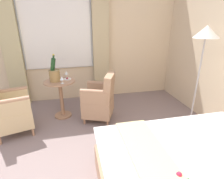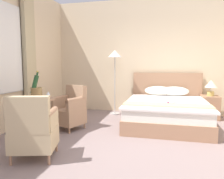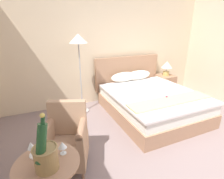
# 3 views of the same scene
# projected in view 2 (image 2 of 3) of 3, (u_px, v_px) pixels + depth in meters

# --- Properties ---
(ground_plane) EXTENTS (6.86, 6.86, 0.00)m
(ground_plane) POSITION_uv_depth(u_px,v_px,m) (136.00, 147.00, 3.56)
(ground_plane) COLOR gray
(wall_headboard_side) EXTENTS (5.37, 0.12, 3.11)m
(wall_headboard_side) POSITION_uv_depth(u_px,v_px,m) (149.00, 57.00, 6.03)
(wall_headboard_side) COLOR beige
(wall_headboard_side) RESTS_ON ground
(bed) EXTENTS (1.79, 2.16, 1.12)m
(bed) POSITION_uv_depth(u_px,v_px,m) (166.00, 110.00, 4.96)
(bed) COLOR #A6795B
(bed) RESTS_ON ground
(nightstand) EXTENTS (0.43, 0.47, 0.57)m
(nightstand) POSITION_uv_depth(u_px,v_px,m) (210.00, 107.00, 5.41)
(nightstand) COLOR #A6795B
(nightstand) RESTS_ON ground
(bedside_lamp) EXTENTS (0.29, 0.29, 0.38)m
(bedside_lamp) POSITION_uv_depth(u_px,v_px,m) (211.00, 85.00, 5.34)
(bedside_lamp) COLOR tan
(bedside_lamp) RESTS_ON nightstand
(floor_lamp_brass) EXTENTS (0.37, 0.37, 1.71)m
(floor_lamp_brass) POSITION_uv_depth(u_px,v_px,m) (115.00, 60.00, 5.76)
(floor_lamp_brass) COLOR #B4B1B0
(floor_lamp_brass) RESTS_ON ground
(side_table_round) EXTENTS (0.57, 0.57, 0.73)m
(side_table_round) POSITION_uv_depth(u_px,v_px,m) (39.00, 114.00, 3.93)
(side_table_round) COLOR #A6795B
(side_table_round) RESTS_ON ground
(champagne_bucket) EXTENTS (0.20, 0.20, 0.51)m
(champagne_bucket) POSITION_uv_depth(u_px,v_px,m) (36.00, 91.00, 3.81)
(champagne_bucket) COLOR olive
(champagne_bucket) RESTS_ON side_table_round
(wine_glass_near_bucket) EXTENTS (0.08, 0.08, 0.13)m
(wine_glass_near_bucket) POSITION_uv_depth(u_px,v_px,m) (48.00, 94.00, 3.91)
(wine_glass_near_bucket) COLOR white
(wine_glass_near_bucket) RESTS_ON side_table_round
(wine_glass_near_edge) EXTENTS (0.07, 0.07, 0.16)m
(wine_glass_near_edge) POSITION_uv_depth(u_px,v_px,m) (37.00, 91.00, 4.04)
(wine_glass_near_edge) COLOR white
(wine_glass_near_edge) RESTS_ON side_table_round
(snack_plate) EXTENTS (0.14, 0.14, 0.04)m
(snack_plate) POSITION_uv_depth(u_px,v_px,m) (40.00, 97.00, 4.05)
(snack_plate) COLOR white
(snack_plate) RESTS_ON side_table_round
(armchair_by_window) EXTENTS (0.69, 0.70, 0.91)m
(armchair_by_window) POSITION_uv_depth(u_px,v_px,m) (70.00, 110.00, 4.56)
(armchair_by_window) COLOR #A6795B
(armchair_by_window) RESTS_ON ground
(armchair_facing_bed) EXTENTS (0.72, 0.70, 0.94)m
(armchair_facing_bed) POSITION_uv_depth(u_px,v_px,m) (33.00, 130.00, 3.07)
(armchair_facing_bed) COLOR #A6795B
(armchair_facing_bed) RESTS_ON ground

